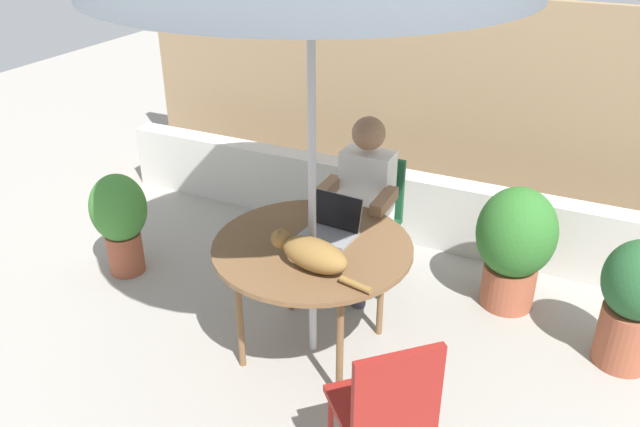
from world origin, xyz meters
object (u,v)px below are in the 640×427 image
Objects in this scene: potted_plant_near_fence at (120,217)px; potted_plant_by_chair at (515,242)px; chair_occupied at (371,210)px; person_seated at (363,197)px; laptop at (333,223)px; cat at (311,254)px; potted_plant_corner at (636,299)px; patio_table at (312,253)px; chair_empty at (387,406)px.

potted_plant_by_chair is at bearing 16.71° from potted_plant_near_fence.
chair_occupied is 0.73× the size of person_seated.
laptop is 0.40m from cat.
cat is at bearing -82.89° from laptop.
chair_occupied reaches higher than potted_plant_corner.
person_seated is 1.74m from potted_plant_near_fence.
patio_table is 1.27× the size of chair_occupied.
cat reaches higher than potted_plant_near_fence.
person_seated is at bearing 94.53° from laptop.
patio_table is 1.48× the size of potted_plant_near_fence.
chair_occupied is 0.23m from person_seated.
cat is 0.75× the size of potted_plant_by_chair.
laptop is (0.05, -0.59, 0.11)m from person_seated.
person_seated is at bearing 95.57° from cat.
laptop is at bearing -163.21° from potted_plant_corner.
potted_plant_corner is at bearing 16.79° from laptop.
potted_plant_corner is (1.72, 0.68, -0.24)m from patio_table.
chair_occupied is at bearing -176.01° from potted_plant_by_chair.
cat is 1.82m from potted_plant_near_fence.
potted_plant_by_chair is (0.98, 0.23, -0.22)m from person_seated.
chair_empty is (0.74, -1.71, 0.00)m from chair_occupied.
potted_plant_by_chair is (2.61, 0.78, 0.03)m from potted_plant_near_fence.
chair_empty is 1.76m from potted_plant_corner.
chair_occupied is 1.74m from potted_plant_corner.
potted_plant_by_chair reaches higher than potted_plant_near_fence.
chair_empty is 1.17× the size of potted_plant_near_fence.
cat is (0.10, -0.22, 0.14)m from patio_table.
chair_occupied is at bearing 90.00° from patio_table.
chair_empty is at bearing -64.43° from person_seated.
chair_empty reaches higher than potted_plant_corner.
potted_plant_near_fence is at bearing -161.11° from person_seated.
laptop reaches higher than chair_empty.
chair_empty is 1.10× the size of potted_plant_corner.
potted_plant_near_fence is 0.90× the size of potted_plant_by_chair.
potted_plant_corner reaches higher than patio_table.
person_seated reaches higher than potted_plant_by_chair.
potted_plant_near_fence reaches higher than patio_table.
chair_occupied is 1.18m from cat.
chair_occupied is (0.00, 0.93, -0.16)m from patio_table.
laptop is 0.50× the size of cat.
person_seated is at bearing 177.15° from potted_plant_corner.
cat is at bearing 138.61° from chair_empty.
person_seated is at bearing -167.02° from potted_plant_by_chair.
patio_table is 0.22m from laptop.
person_seated reaches higher than laptop.
laptop is 1.71m from potted_plant_near_fence.
potted_plant_corner is (0.97, 1.47, -0.08)m from chair_empty.
person_seated is (-0.74, 1.56, 0.17)m from chair_empty.
patio_table is 0.94m from chair_occupied.
person_seated reaches higher than cat.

